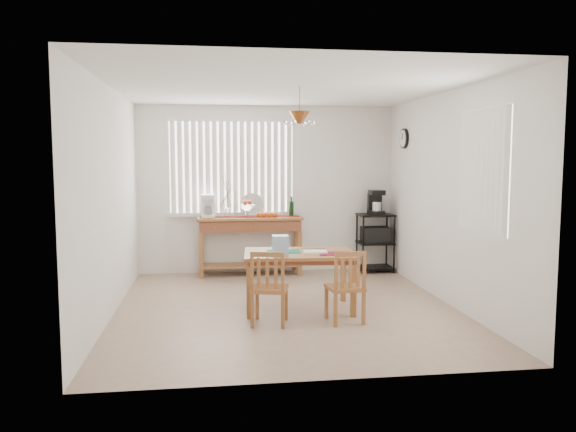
{
  "coord_description": "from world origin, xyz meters",
  "views": [
    {
      "loc": [
        -0.86,
        -6.52,
        1.77
      ],
      "look_at": [
        0.1,
        0.55,
        1.05
      ],
      "focal_mm": 35.0,
      "sensor_mm": 36.0,
      "label": 1
    }
  ],
  "objects": [
    {
      "name": "sideboard",
      "position": [
        -0.28,
        2.01,
        0.67
      ],
      "size": [
        1.59,
        0.45,
        0.89
      ],
      "color": "#9D6435",
      "rests_on": "ground"
    },
    {
      "name": "ground",
      "position": [
        0.0,
        0.0,
        -0.01
      ],
      "size": [
        4.0,
        4.5,
        0.01
      ],
      "primitive_type": "cube",
      "color": "tan"
    },
    {
      "name": "room_shell",
      "position": [
        0.0,
        0.02,
        1.69
      ],
      "size": [
        4.2,
        4.7,
        2.7
      ],
      "color": "white",
      "rests_on": "ground"
    },
    {
      "name": "wire_cart",
      "position": [
        1.69,
        1.99,
        0.55
      ],
      "size": [
        0.54,
        0.43,
        0.92
      ],
      "color": "black",
      "rests_on": "ground"
    },
    {
      "name": "sideboard_items",
      "position": [
        -0.54,
        2.02,
        1.03
      ],
      "size": [
        1.51,
        0.38,
        0.69
      ],
      "color": "maroon",
      "rests_on": "sideboard"
    },
    {
      "name": "chair_right",
      "position": [
        0.56,
        -0.7,
        0.39
      ],
      "size": [
        0.41,
        0.41,
        0.8
      ],
      "color": "#9D6435",
      "rests_on": "ground"
    },
    {
      "name": "dining_table",
      "position": [
        0.15,
        -0.09,
        0.61
      ],
      "size": [
        1.34,
        0.91,
        0.68
      ],
      "color": "#9D6435",
      "rests_on": "ground"
    },
    {
      "name": "chair_left",
      "position": [
        -0.27,
        -0.67,
        0.4
      ],
      "size": [
        0.46,
        0.46,
        0.82
      ],
      "color": "#9D6435",
      "rests_on": "ground"
    },
    {
      "name": "cart_items",
      "position": [
        1.69,
        2.0,
        1.09
      ],
      "size": [
        0.22,
        0.26,
        0.38
      ],
      "color": "black",
      "rests_on": "wire_cart"
    },
    {
      "name": "table_items",
      "position": [
        0.01,
        -0.19,
        0.77
      ],
      "size": [
        0.98,
        0.53,
        0.22
      ],
      "color": "#136C5E",
      "rests_on": "dining_table"
    }
  ]
}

